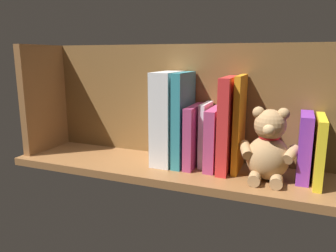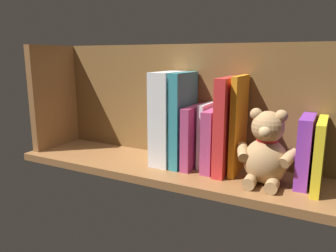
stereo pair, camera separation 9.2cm
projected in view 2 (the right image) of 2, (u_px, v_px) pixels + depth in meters
ground_plane at (168, 168)px, 94.34cm from camera, size 92.26×24.78×2.20cm
shelf_back_panel at (183, 101)px, 99.22cm from camera, size 92.26×1.50×34.27cm
shelf_side_divider at (54, 97)px, 110.51cm from camera, size 2.40×18.78×34.27cm
book_0 at (319, 154)px, 75.63cm from camera, size 1.98×15.25×16.58cm
book_1 at (305, 150)px, 78.23cm from camera, size 3.04×12.57×16.87cm
teddy_bear at (266, 151)px, 78.36cm from camera, size 15.09×11.91×18.60cm
book_2 at (239, 125)px, 84.96cm from camera, size 1.55×12.19×25.96cm
book_3 at (227, 126)px, 85.50cm from camera, size 2.92×14.16×25.50cm
book_4 at (214, 140)px, 88.49cm from camera, size 2.92×13.22×16.86cm
book_5 at (206, 135)px, 91.15cm from camera, size 1.65×9.95×17.96cm
book_6 at (194, 136)px, 90.86cm from camera, size 2.44×13.68×17.34cm
book_7 at (184, 120)px, 91.32cm from camera, size 2.60×13.78×26.43cm
dictionary_thick_white at (168, 118)px, 93.44cm from camera, size 5.76×13.81×26.48cm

